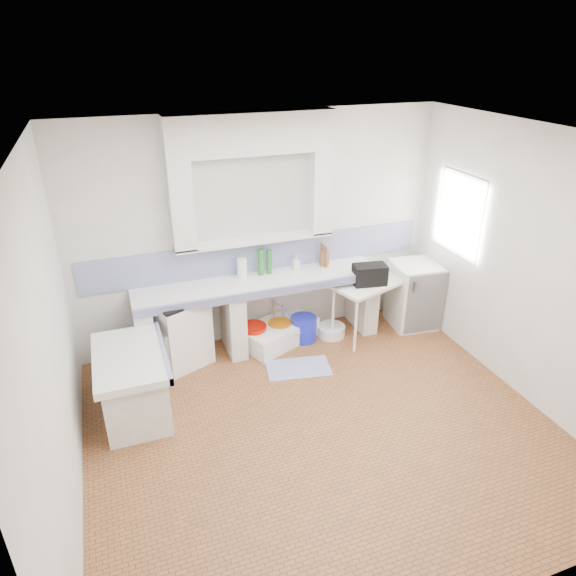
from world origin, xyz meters
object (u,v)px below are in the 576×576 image
object	(u,v)px
stove	(180,332)
sink	(279,333)
side_table	(367,309)
fridge	(414,294)

from	to	relation	value
stove	sink	xyz separation A→B (m)	(1.24, 0.03, -0.29)
sink	side_table	bearing A→B (deg)	-35.45
sink	fridge	bearing A→B (deg)	-29.21
stove	side_table	distance (m)	2.36
stove	fridge	world-z (taller)	fridge
sink	side_table	world-z (taller)	side_table
side_table	fridge	size ratio (longest dim) A/B	1.04
side_table	fridge	world-z (taller)	fridge
stove	side_table	world-z (taller)	stove
fridge	stove	bearing A→B (deg)	-176.62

